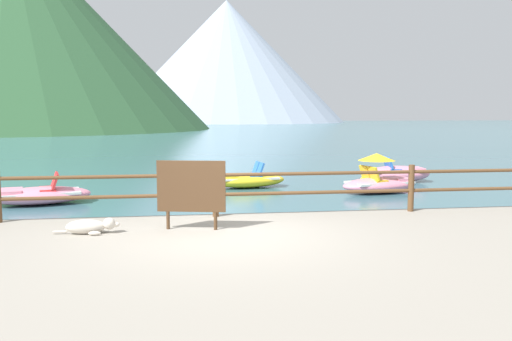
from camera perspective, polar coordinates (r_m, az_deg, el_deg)
ground_plane at (r=48.62m, az=-7.30°, el=3.38°), size 200.00×200.00×0.00m
promenade_dock at (r=6.76m, az=-2.20°, el=-12.77°), size 28.00×8.00×0.40m
dock_railing at (r=10.23m, az=-4.37°, el=-1.78°), size 23.92×0.12×0.95m
sign_board at (r=9.11m, az=-6.97°, el=-1.82°), size 1.16×0.29×1.19m
dog_resting at (r=9.26m, az=-17.39°, el=-5.74°), size 1.08×0.39×0.26m
pedal_boat_0 at (r=19.07m, az=14.98°, el=-0.29°), size 2.34×1.33×0.88m
pedal_boat_1 at (r=15.12m, az=-22.24°, el=-2.43°), size 2.82×1.91×0.81m
pedal_boat_2 at (r=16.35m, az=13.11°, el=-1.03°), size 2.66×1.72×1.19m
pedal_boat_3 at (r=17.07m, az=-1.00°, el=-0.99°), size 2.59×1.48×0.82m
cliff_headland at (r=84.05m, az=-23.32°, el=13.23°), size 54.47×54.47×28.38m
distant_peak at (r=134.67m, az=-3.15°, el=11.59°), size 58.17×58.17×29.82m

